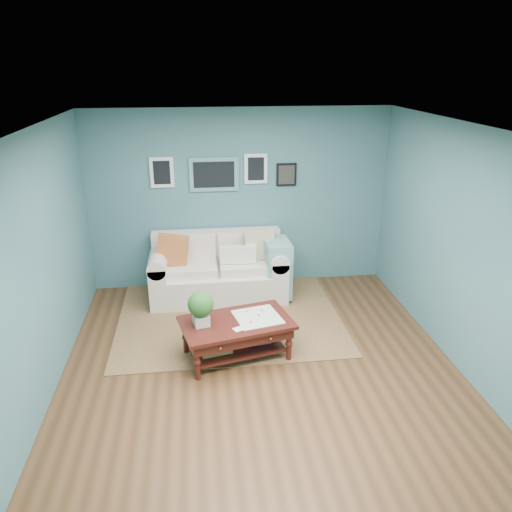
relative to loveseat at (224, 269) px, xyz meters
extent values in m
plane|color=brown|center=(0.29, -2.03, -0.42)|extent=(5.00, 5.00, 0.00)
plane|color=white|center=(0.29, -2.03, 2.28)|extent=(5.00, 5.00, 0.00)
cube|color=#3E656F|center=(0.29, 0.47, 0.93)|extent=(4.50, 0.02, 2.70)
cube|color=#3E656F|center=(0.29, -4.53, 0.93)|extent=(4.50, 0.02, 2.70)
cube|color=#3E656F|center=(-1.96, -2.03, 0.93)|extent=(0.02, 5.00, 2.70)
cube|color=#3E656F|center=(2.54, -2.03, 0.93)|extent=(0.02, 5.00, 2.70)
cube|color=#5A8C97|center=(-0.09, 0.45, 1.33)|extent=(0.72, 0.03, 0.50)
cube|color=black|center=(-0.09, 0.43, 1.33)|extent=(0.60, 0.01, 0.38)
cube|color=white|center=(-0.84, 0.45, 1.38)|extent=(0.34, 0.03, 0.44)
cube|color=white|center=(0.53, 0.45, 1.40)|extent=(0.34, 0.03, 0.44)
cube|color=black|center=(0.99, 0.45, 1.30)|extent=(0.30, 0.03, 0.34)
cube|color=brown|center=(0.02, -0.73, -0.42)|extent=(3.00, 2.40, 0.01)
cube|color=silver|center=(-0.09, -0.04, -0.21)|extent=(1.47, 0.91, 0.43)
cube|color=silver|center=(-0.09, 0.31, 0.26)|extent=(1.92, 0.23, 0.50)
cube|color=silver|center=(-0.95, -0.04, -0.10)|extent=(0.25, 0.91, 0.64)
cube|color=silver|center=(0.77, -0.04, -0.10)|extent=(0.25, 0.91, 0.64)
cylinder|color=silver|center=(-0.95, -0.04, 0.22)|extent=(0.27, 0.91, 0.27)
cylinder|color=silver|center=(0.77, -0.04, 0.22)|extent=(0.27, 0.91, 0.27)
cube|color=silver|center=(-0.48, -0.10, 0.08)|extent=(0.74, 0.58, 0.13)
cube|color=silver|center=(0.30, -0.10, 0.08)|extent=(0.74, 0.58, 0.13)
cube|color=silver|center=(-0.48, 0.19, 0.33)|extent=(0.74, 0.12, 0.37)
cube|color=silver|center=(0.30, 0.19, 0.33)|extent=(0.74, 0.12, 0.37)
cube|color=#D14B23|center=(-0.73, -0.09, 0.37)|extent=(0.50, 0.18, 0.49)
cube|color=beige|center=(0.53, -0.02, 0.37)|extent=(0.49, 0.19, 0.48)
cube|color=silver|center=(0.20, -0.14, 0.28)|extent=(0.52, 0.12, 0.25)
cube|color=#6CA09D|center=(0.77, -0.16, 0.05)|extent=(0.35, 0.57, 0.83)
cube|color=black|center=(0.04, -1.69, 0.03)|extent=(1.41, 1.01, 0.04)
cube|color=black|center=(0.04, -1.69, -0.05)|extent=(1.30, 0.91, 0.13)
cube|color=black|center=(0.04, -1.69, -0.30)|extent=(1.18, 0.78, 0.03)
sphere|color=gold|center=(-0.18, -2.09, -0.05)|extent=(0.03, 0.03, 0.03)
sphere|color=gold|center=(0.40, -1.96, -0.05)|extent=(0.03, 0.03, 0.03)
cylinder|color=black|center=(-0.44, -2.10, -0.21)|extent=(0.06, 0.06, 0.43)
cylinder|color=black|center=(0.64, -1.85, -0.21)|extent=(0.06, 0.06, 0.43)
cylinder|color=black|center=(-0.57, -1.54, -0.21)|extent=(0.06, 0.06, 0.43)
cylinder|color=black|center=(0.51, -1.29, -0.21)|extent=(0.06, 0.06, 0.43)
cube|color=beige|center=(-0.37, -1.73, 0.12)|extent=(0.20, 0.20, 0.13)
sphere|color=#285220|center=(-0.37, -1.73, 0.32)|extent=(0.30, 0.30, 0.30)
cube|color=white|center=(0.29, -1.63, 0.06)|extent=(0.61, 0.61, 0.01)
cube|color=#A1834A|center=(-0.22, -1.75, -0.19)|extent=(0.41, 0.33, 0.21)
cube|color=navy|center=(0.32, -1.61, -0.23)|extent=(0.29, 0.24, 0.12)
camera|label=1|loc=(-0.37, -6.81, 2.87)|focal=35.00mm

